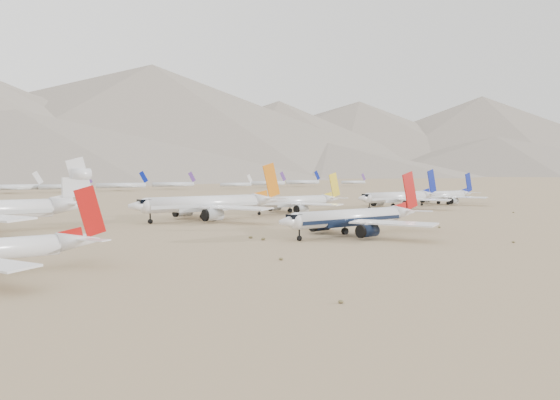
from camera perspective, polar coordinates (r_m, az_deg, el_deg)
name	(u,v)px	position (r m, az deg, el deg)	size (l,w,h in m)	color
ground	(385,235)	(137.93, 10.87, -3.59)	(7000.00, 7000.00, 0.00)	#856A4D
main_airliner	(355,218)	(135.37, 7.82, -1.84)	(44.79, 43.74, 15.80)	white
row2_navy_widebody	(400,197)	(238.71, 12.38, 0.29)	(47.29, 46.24, 16.82)	white
row2_gold_tail	(296,202)	(206.76, 1.64, -0.17)	(43.12, 42.17, 15.35)	white
row2_orange_tail	(210,204)	(177.38, -7.31, -0.39)	(52.72, 51.58, 18.81)	white
row2_blue_far	(444,195)	(272.55, 16.78, 0.46)	(42.92, 41.97, 15.25)	white
distant_storage_row	(77,186)	(446.21, -20.45, 1.36)	(611.75, 63.42, 15.34)	silver
foothills	(185,150)	(1347.73, -9.88, 5.14)	(4637.50, 1395.00, 155.00)	slate
desert_scrub	(480,245)	(122.12, 20.17, -4.44)	(261.14, 121.67, 0.63)	brown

